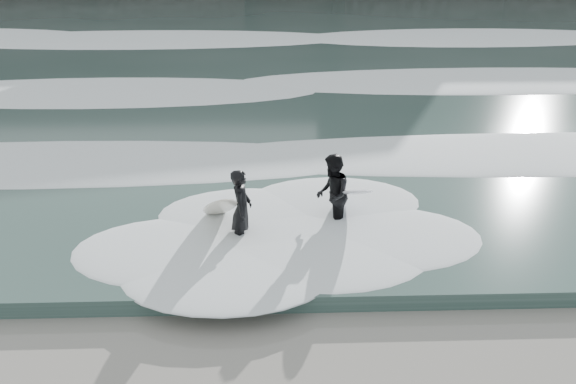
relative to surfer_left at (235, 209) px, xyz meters
name	(u,v)px	position (x,y,z in m)	size (l,w,h in m)	color
sea	(296,26)	(2.21, 23.79, -0.64)	(90.00, 52.00, 0.30)	#334B46
foam_near	(333,155)	(2.21, 3.79, -0.39)	(60.00, 3.20, 0.20)	white
foam_mid	(313,82)	(2.21, 10.79, -0.37)	(60.00, 4.00, 0.24)	white
foam_far	(300,34)	(2.21, 19.79, -0.34)	(60.00, 4.80, 0.30)	white
surfer_left	(235,209)	(0.00, 0.00, 0.00)	(1.10, 2.07, 1.56)	black
surfer_right	(335,194)	(1.90, 0.54, 0.02)	(1.12, 1.95, 1.61)	black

